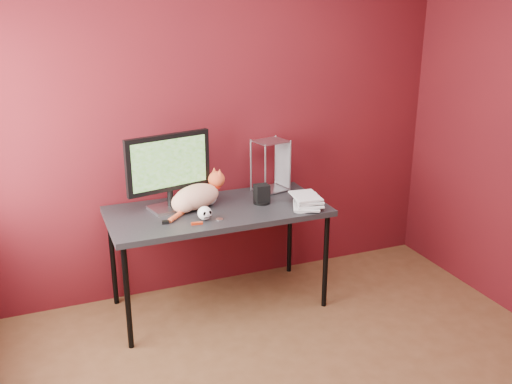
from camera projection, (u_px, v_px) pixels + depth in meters
name	position (u px, v px, depth m)	size (l,w,h in m)	color
room	(341.00, 159.00, 2.56)	(3.52, 3.52, 2.61)	#53331C
desk	(218.00, 215.00, 3.95)	(1.50, 0.70, 0.75)	black
monitor	(169.00, 168.00, 3.84)	(0.60, 0.25, 0.53)	#A7A7AB
cat	(197.00, 196.00, 3.91)	(0.48, 0.36, 0.25)	#D8642D
skull_mug	(205.00, 213.00, 3.72)	(0.10, 0.10, 0.09)	white
speaker	(262.00, 195.00, 4.02)	(0.12, 0.12, 0.14)	black
book_stack	(296.00, 139.00, 3.82)	(0.26, 0.29, 0.96)	beige
wire_rack	(271.00, 166.00, 4.24)	(0.26, 0.23, 0.39)	#A7A7AB
pocket_knife	(197.00, 223.00, 3.66)	(0.07, 0.02, 0.01)	#A1250C
black_gadget	(165.00, 222.00, 3.67)	(0.04, 0.03, 0.02)	black
washer	(219.00, 219.00, 3.74)	(0.05, 0.05, 0.00)	#A7A7AB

